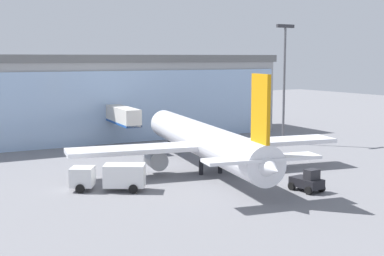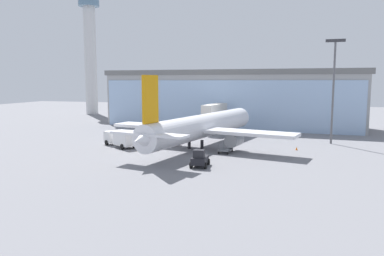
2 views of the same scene
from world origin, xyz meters
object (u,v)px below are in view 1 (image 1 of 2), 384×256
at_px(apron_light_mast, 284,73).
at_px(baggage_cart, 256,167).
at_px(safety_cone_nose, 268,182).
at_px(airplane, 205,141).
at_px(jet_bridge, 119,115).
at_px(catering_truck, 111,176).
at_px(safety_cone_wingtip, 291,153).
at_px(pushback_tug, 308,182).

xyz_separation_m(apron_light_mast, baggage_cart, (-16.03, -13.82, -10.24)).
relative_size(apron_light_mast, safety_cone_nose, 32.76).
bearing_deg(airplane, jet_bridge, 17.38).
relative_size(catering_truck, baggage_cart, 2.48).
bearing_deg(baggage_cart, catering_truck, 95.48).
relative_size(jet_bridge, safety_cone_wingtip, 25.67).
relative_size(airplane, baggage_cart, 12.33).
distance_m(baggage_cart, safety_cone_wingtip, 11.78).
bearing_deg(airplane, pushback_tug, -153.53).
distance_m(safety_cone_nose, safety_cone_wingtip, 17.27).
distance_m(apron_light_mast, safety_cone_nose, 29.00).
height_order(airplane, pushback_tug, airplane).
relative_size(catering_truck, pushback_tug, 2.21).
xyz_separation_m(catering_truck, pushback_tug, (16.54, -10.31, -0.49)).
bearing_deg(safety_cone_wingtip, airplane, -172.43).
relative_size(airplane, pushback_tug, 11.00).
height_order(catering_truck, pushback_tug, catering_truck).
height_order(jet_bridge, apron_light_mast, apron_light_mast).
distance_m(apron_light_mast, pushback_tug, 31.04).
xyz_separation_m(jet_bridge, apron_light_mast, (22.69, -10.18, 6.05)).
bearing_deg(apron_light_mast, baggage_cart, -139.24).
bearing_deg(pushback_tug, apron_light_mast, -40.28).
distance_m(apron_light_mast, safety_cone_wingtip, 14.47).
bearing_deg(safety_cone_nose, safety_cone_wingtip, 40.38).
xyz_separation_m(baggage_cart, pushback_tug, (-1.33, -9.99, 0.47)).
relative_size(jet_bridge, apron_light_mast, 0.78).
height_order(catering_truck, safety_cone_wingtip, catering_truck).
height_order(pushback_tug, safety_cone_nose, pushback_tug).
distance_m(airplane, safety_cone_nose, 9.93).
relative_size(airplane, catering_truck, 4.98).
bearing_deg(airplane, baggage_cart, -114.47).
bearing_deg(pushback_tug, catering_truck, 53.87).
height_order(baggage_cart, safety_cone_wingtip, baggage_cart).
bearing_deg(apron_light_mast, safety_cone_wingtip, -124.44).
height_order(apron_light_mast, baggage_cart, apron_light_mast).
bearing_deg(catering_truck, apron_light_mast, -125.71).
xyz_separation_m(airplane, catering_truck, (-13.08, -3.23, -2.01)).
distance_m(baggage_cart, pushback_tug, 10.09).
bearing_deg(safety_cone_nose, airplane, 102.35).
bearing_deg(safety_cone_nose, catering_truck, 158.50).
xyz_separation_m(jet_bridge, safety_cone_nose, (3.88, -29.61, -4.41)).
height_order(jet_bridge, airplane, airplane).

